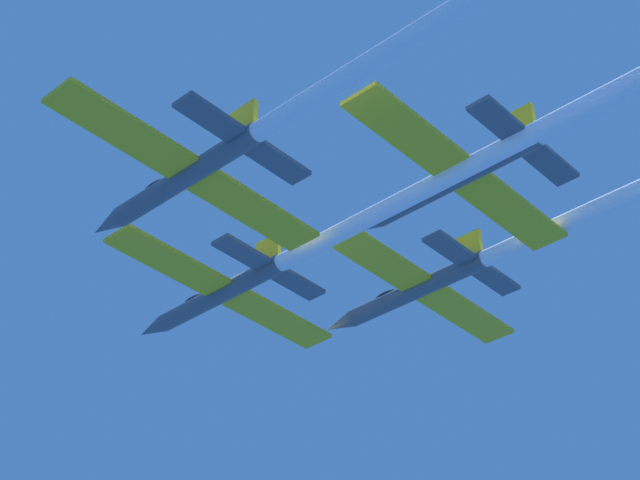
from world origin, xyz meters
name	(u,v)px	position (x,y,z in m)	size (l,w,h in m)	color
jet_lead	(520,140)	(-0.32, -22.50, -0.20)	(16.82, 67.78, 2.79)	#4C5660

